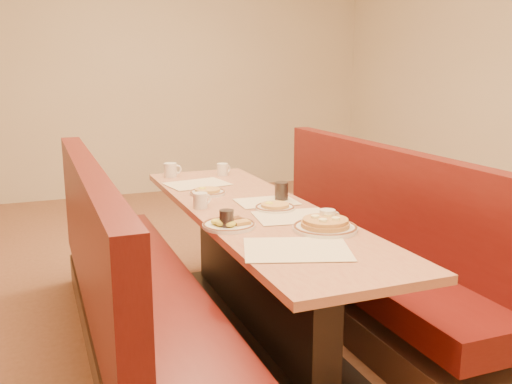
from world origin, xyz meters
name	(u,v)px	position (x,y,z in m)	size (l,w,h in m)	color
ground	(255,332)	(0.00, 0.00, 0.00)	(8.00, 8.00, 0.00)	#9E6647
diner_table	(255,272)	(0.00, 0.00, 0.37)	(0.70, 2.50, 0.75)	black
booth_left	(127,292)	(-0.73, 0.00, 0.36)	(0.55, 2.50, 1.05)	#4C3326
booth_right	(364,259)	(0.73, 0.00, 0.36)	(0.55, 2.50, 1.05)	#4C3326
placemat_near_left	(297,249)	(-0.10, -0.75, 0.75)	(0.46, 0.34, 0.00)	beige
placemat_near_right	(293,216)	(0.12, -0.24, 0.75)	(0.39, 0.29, 0.00)	beige
placemat_far_left	(197,184)	(-0.12, 0.77, 0.75)	(0.40, 0.30, 0.00)	beige
placemat_far_right	(267,202)	(0.12, 0.12, 0.75)	(0.35, 0.26, 0.00)	beige
pancake_plate	(325,226)	(0.16, -0.53, 0.77)	(0.32, 0.32, 0.07)	white
eggs_plate	(229,224)	(-0.26, -0.30, 0.77)	(0.27, 0.27, 0.05)	white
extra_plate_mid	(275,207)	(0.10, -0.06, 0.77)	(0.22, 0.22, 0.05)	white
extra_plate_far	(207,192)	(-0.14, 0.46, 0.77)	(0.23, 0.23, 0.05)	white
coffee_mug_a	(328,218)	(0.21, -0.46, 0.79)	(0.11, 0.08, 0.09)	white
coffee_mug_b	(201,200)	(-0.28, 0.13, 0.80)	(0.11, 0.08, 0.09)	white
coffee_mug_c	(223,169)	(0.15, 1.02, 0.80)	(0.11, 0.08, 0.09)	white
coffee_mug_d	(171,170)	(-0.22, 1.10, 0.80)	(0.13, 0.09, 0.10)	white
soda_tumbler_near	(227,220)	(-0.28, -0.33, 0.80)	(0.07, 0.07, 0.10)	black
soda_tumbler_mid	(281,191)	(0.22, 0.13, 0.80)	(0.08, 0.08, 0.11)	black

